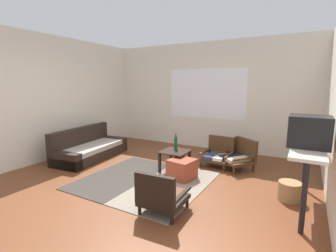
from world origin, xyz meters
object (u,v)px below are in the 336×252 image
object	(u,v)px
couch	(90,149)
glass_bottle	(176,143)
armchair_corner	(239,155)
console_shelf	(307,153)
armchair_striped_foreground	(161,195)
ottoman_orange	(182,169)
coffee_table	(175,155)
crt_television	(309,131)
clay_vase	(309,131)
armchair_by_window	(218,153)
wicker_basket	(290,191)

from	to	relation	value
couch	glass_bottle	bearing A→B (deg)	8.03
armchair_corner	console_shelf	bearing A→B (deg)	-45.56
couch	armchair_striped_foreground	bearing A→B (deg)	-25.77
console_shelf	ottoman_orange	bearing A→B (deg)	176.45
coffee_table	console_shelf	distance (m)	2.24
crt_television	clay_vase	distance (m)	0.38
armchair_striped_foreground	glass_bottle	distance (m)	1.73
coffee_table	armchair_by_window	bearing A→B (deg)	53.14
ottoman_orange	console_shelf	xyz separation A→B (m)	(1.87, -0.12, 0.58)
coffee_table	armchair_by_window	xyz separation A→B (m)	(0.60, 0.79, -0.07)
armchair_striped_foreground	glass_bottle	xyz separation A→B (m)	(-0.63, 1.59, 0.28)
armchair_striped_foreground	ottoman_orange	size ratio (longest dim) A/B	1.43
armchair_by_window	glass_bottle	bearing A→B (deg)	-133.52
couch	console_shelf	xyz separation A→B (m)	(4.26, -0.21, 0.55)
armchair_corner	armchair_striped_foreground	bearing A→B (deg)	-100.84
coffee_table	ottoman_orange	bearing A→B (deg)	-43.12
armchair_striped_foreground	clay_vase	bearing A→B (deg)	40.96
wicker_basket	glass_bottle	bearing A→B (deg)	170.13
coffee_table	console_shelf	size ratio (longest dim) A/B	0.35
couch	console_shelf	size ratio (longest dim) A/B	1.27
clay_vase	glass_bottle	world-z (taller)	clay_vase
coffee_table	armchair_striped_foreground	size ratio (longest dim) A/B	0.86
console_shelf	wicker_basket	world-z (taller)	console_shelf
coffee_table	armchair_corner	distance (m)	1.28
coffee_table	clay_vase	xyz separation A→B (m)	(2.16, -0.10, 0.69)
crt_television	ottoman_orange	bearing A→B (deg)	173.69
armchair_by_window	ottoman_orange	bearing A→B (deg)	-106.30
couch	crt_television	xyz separation A→B (m)	(4.26, -0.30, 0.86)
ottoman_orange	armchair_striped_foreground	bearing A→B (deg)	-75.95
armchair_corner	console_shelf	size ratio (longest dim) A/B	0.55
clay_vase	wicker_basket	distance (m)	0.90
crt_television	glass_bottle	bearing A→B (deg)	164.93
armchair_corner	console_shelf	world-z (taller)	console_shelf
armchair_by_window	wicker_basket	xyz separation A→B (m)	(1.39, -1.03, -0.11)
couch	crt_television	distance (m)	4.36
coffee_table	clay_vase	world-z (taller)	clay_vase
armchair_by_window	crt_television	xyz separation A→B (m)	(1.56, -1.27, 0.82)
console_shelf	wicker_basket	xyz separation A→B (m)	(-0.17, 0.15, -0.62)
crt_television	console_shelf	bearing A→B (deg)	88.01
console_shelf	crt_television	xyz separation A→B (m)	(-0.00, -0.09, 0.31)
armchair_striped_foreground	wicker_basket	distance (m)	1.87
glass_bottle	crt_television	bearing A→B (deg)	-15.07
coffee_table	glass_bottle	distance (m)	0.25
clay_vase	wicker_basket	bearing A→B (deg)	-142.14
armchair_striped_foreground	armchair_corner	distance (m)	2.29
ottoman_orange	crt_television	size ratio (longest dim) A/B	0.87
couch	armchair_by_window	size ratio (longest dim) A/B	3.19
armchair_striped_foreground	console_shelf	xyz separation A→B (m)	(1.57, 1.09, 0.51)
couch	glass_bottle	size ratio (longest dim) A/B	6.13
clay_vase	wicker_basket	xyz separation A→B (m)	(-0.17, -0.13, -0.87)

